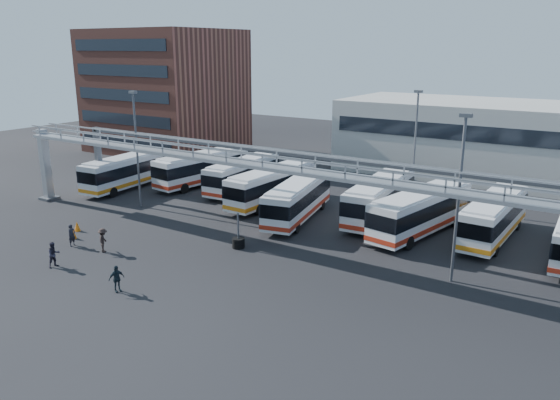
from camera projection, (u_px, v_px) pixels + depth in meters
The scene contains 22 objects.
ground at pixel (225, 277), 34.00m from camera, with size 140.00×140.00×0.00m, color black.
gantry at pixel (277, 173), 37.24m from camera, with size 51.40×5.15×7.10m.
apartment_building at pixel (165, 91), 73.87m from camera, with size 18.00×15.00×16.00m, color brown.
warehouse at pixel (540, 144), 57.28m from camera, with size 42.00×14.00×8.00m, color #9E9E99.
light_pole_left at pixel (136, 143), 47.29m from camera, with size 0.70×0.35×10.21m.
light_pole_mid at pixel (459, 191), 31.80m from camera, with size 0.70×0.35×10.21m.
light_pole_back at pixel (415, 142), 48.10m from camera, with size 0.70×0.35×10.21m.
bus_0 at pixel (129, 170), 54.81m from camera, with size 3.46×11.13×3.33m.
bus_1 at pixel (202, 167), 56.09m from camera, with size 3.83×11.35×3.38m.
bus_2 at pixel (243, 174), 53.75m from camera, with size 3.02×10.46×3.14m.
bus_3 at pixel (272, 185), 49.19m from camera, with size 2.89×10.84×3.27m.
bus_4 at pixel (298, 198), 44.84m from camera, with size 4.61×10.90×3.23m.
bus_5 at pixel (380, 197), 44.78m from camera, with size 3.43×11.34×3.39m.
bus_6 at pixel (421, 211), 41.21m from camera, with size 4.60×11.44×3.39m.
bus_7 at pixel (494, 216), 40.10m from camera, with size 2.78×10.74×3.24m.
pedestrian_a at pixel (72, 235), 39.03m from camera, with size 0.59×0.39×1.62m, color black.
pedestrian_b at pixel (54, 255), 35.31m from camera, with size 0.82×0.64×1.68m, color #25222F.
pedestrian_c at pixel (103, 240), 37.84m from camera, with size 1.11×0.64×1.72m, color black.
pedestrian_d at pixel (117, 279), 31.71m from camera, with size 0.95×0.40×1.62m, color #18252C.
cone_left at pixel (73, 234), 40.62m from camera, with size 0.49×0.49×0.77m, color orange.
cone_right at pixel (77, 226), 42.31m from camera, with size 0.48×0.48×0.76m, color orange.
tire_stack at pixel (238, 242), 38.76m from camera, with size 0.91×0.91×2.60m.
Camera 1 is at (19.99, -24.48, 13.83)m, focal length 35.00 mm.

